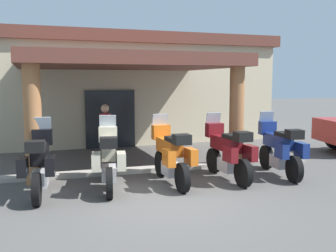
% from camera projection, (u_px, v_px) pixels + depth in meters
% --- Properties ---
extents(ground_plane, '(80.00, 80.00, 0.00)m').
position_uv_depth(ground_plane, '(165.00, 202.00, 7.90)').
color(ground_plane, '#514F4C').
extents(motel_building, '(14.36, 11.02, 4.28)m').
position_uv_depth(motel_building, '(98.00, 87.00, 16.61)').
color(motel_building, beige).
rests_on(motel_building, ground_plane).
extents(motorcycle_black, '(0.73, 2.21, 1.61)m').
position_uv_depth(motorcycle_black, '(40.00, 163.00, 8.29)').
color(motorcycle_black, black).
rests_on(motorcycle_black, ground_plane).
extents(motorcycle_cream, '(0.81, 2.21, 1.61)m').
position_uv_depth(motorcycle_cream, '(109.00, 159.00, 8.77)').
color(motorcycle_cream, black).
rests_on(motorcycle_cream, ground_plane).
extents(motorcycle_orange, '(0.71, 2.21, 1.61)m').
position_uv_depth(motorcycle_orange, '(171.00, 155.00, 9.20)').
color(motorcycle_orange, black).
rests_on(motorcycle_orange, ground_plane).
extents(motorcycle_maroon, '(0.71, 2.21, 1.61)m').
position_uv_depth(motorcycle_maroon, '(228.00, 152.00, 9.62)').
color(motorcycle_maroon, black).
rests_on(motorcycle_maroon, ground_plane).
extents(motorcycle_blue, '(0.76, 2.21, 1.61)m').
position_uv_depth(motorcycle_blue, '(280.00, 149.00, 10.05)').
color(motorcycle_blue, black).
rests_on(motorcycle_blue, ground_plane).
extents(pedestrian, '(0.32, 0.52, 1.76)m').
position_uv_depth(pedestrian, '(105.00, 130.00, 11.37)').
color(pedestrian, '#3F334C').
rests_on(pedestrian, ground_plane).
extents(curb_strip, '(9.35, 0.36, 0.12)m').
position_uv_depth(curb_strip, '(155.00, 169.00, 10.61)').
color(curb_strip, '#ADA89E').
rests_on(curb_strip, ground_plane).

